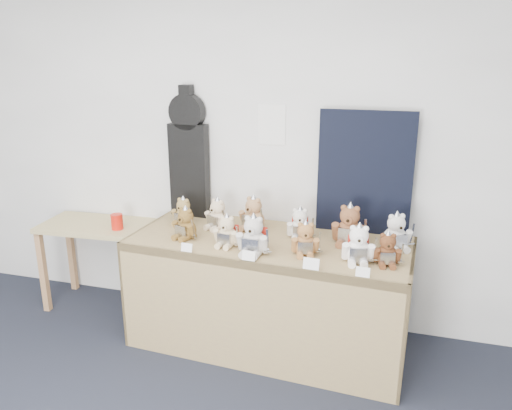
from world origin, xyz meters
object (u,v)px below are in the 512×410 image
(display_table, at_px, (265,267))
(teddy_front_end, at_px, (387,251))
(teddy_back_centre_left, at_px, (253,215))
(teddy_front_left, at_px, (227,232))
(guitar_case, at_px, (189,154))
(teddy_front_far_right, at_px, (358,246))
(side_table, at_px, (97,238))
(teddy_back_end, at_px, (396,233))
(teddy_front_far_left, at_px, (185,225))
(teddy_back_far_left, at_px, (183,213))
(red_cup, at_px, (117,222))
(teddy_front_right, at_px, (305,240))
(teddy_front_centre, at_px, (253,237))
(teddy_back_right, at_px, (349,227))
(teddy_back_left, at_px, (217,215))
(teddy_back_centre_right, at_px, (300,225))

(display_table, relative_size, teddy_front_end, 8.51)
(teddy_back_centre_left, bearing_deg, teddy_front_left, -81.41)
(teddy_front_end, bearing_deg, teddy_back_centre_left, 151.14)
(guitar_case, xyz_separation_m, teddy_front_far_right, (1.39, -0.59, -0.39))
(side_table, bearing_deg, teddy_back_end, -5.77)
(teddy_front_far_left, distance_m, teddy_back_far_left, 0.30)
(teddy_back_end, relative_size, teddy_back_far_left, 1.17)
(red_cup, distance_m, teddy_front_left, 1.08)
(teddy_back_far_left, bearing_deg, teddy_front_end, 0.70)
(teddy_front_right, distance_m, teddy_front_end, 0.52)
(guitar_case, relative_size, teddy_front_far_right, 3.67)
(teddy_front_centre, bearing_deg, teddy_back_right, 34.00)
(teddy_front_centre, distance_m, teddy_back_left, 0.56)
(teddy_front_centre, xyz_separation_m, teddy_back_end, (0.89, 0.35, -0.01))
(teddy_front_centre, bearing_deg, red_cup, 166.19)
(display_table, distance_m, teddy_front_left, 0.38)
(display_table, relative_size, side_table, 2.21)
(guitar_case, distance_m, teddy_front_right, 1.26)
(teddy_front_far_right, distance_m, teddy_back_far_left, 1.40)
(teddy_front_left, bearing_deg, display_table, 29.63)
(guitar_case, distance_m, teddy_front_end, 1.72)
(teddy_back_centre_right, bearing_deg, display_table, -149.03)
(teddy_front_left, bearing_deg, teddy_front_right, 5.67)
(teddy_back_left, bearing_deg, teddy_front_left, -35.35)
(red_cup, height_order, teddy_back_centre_right, teddy_back_centre_right)
(display_table, distance_m, teddy_front_right, 0.42)
(guitar_case, bearing_deg, teddy_front_far_left, -66.85)
(teddy_front_far_right, relative_size, teddy_back_centre_right, 1.12)
(teddy_front_far_left, xyz_separation_m, teddy_back_left, (0.15, 0.25, 0.00))
(side_table, distance_m, teddy_back_far_left, 0.87)
(teddy_back_end, bearing_deg, teddy_back_centre_left, 147.10)
(teddy_front_left, bearing_deg, teddy_back_end, 19.51)
(teddy_front_far_left, bearing_deg, display_table, 23.24)
(teddy_front_right, relative_size, teddy_front_end, 1.07)
(teddy_front_far_left, height_order, teddy_back_right, teddy_back_right)
(side_table, bearing_deg, teddy_front_centre, -20.12)
(teddy_front_centre, xyz_separation_m, teddy_front_far_right, (0.67, 0.05, -0.01))
(teddy_front_left, bearing_deg, teddy_back_far_left, 151.64)
(teddy_back_left, relative_size, teddy_back_far_left, 1.09)
(display_table, height_order, teddy_back_left, teddy_back_left)
(teddy_front_right, bearing_deg, teddy_front_end, -13.74)
(teddy_front_far_right, bearing_deg, teddy_front_far_left, 169.36)
(guitar_case, bearing_deg, side_table, -161.94)
(side_table, distance_m, teddy_front_left, 1.36)
(teddy_back_centre_left, relative_size, teddy_back_centre_right, 1.14)
(teddy_front_right, height_order, teddy_back_right, teddy_back_right)
(teddy_back_end, bearing_deg, teddy_back_left, 150.40)
(teddy_back_right, bearing_deg, teddy_front_right, -129.09)
(teddy_front_right, height_order, teddy_front_end, teddy_front_right)
(teddy_front_right, distance_m, teddy_back_right, 0.37)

